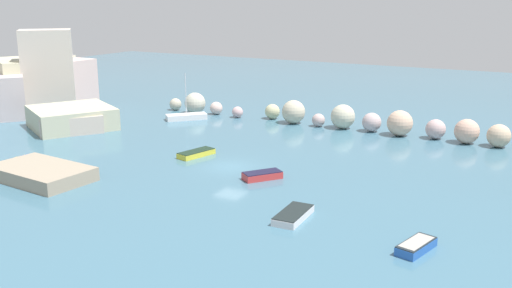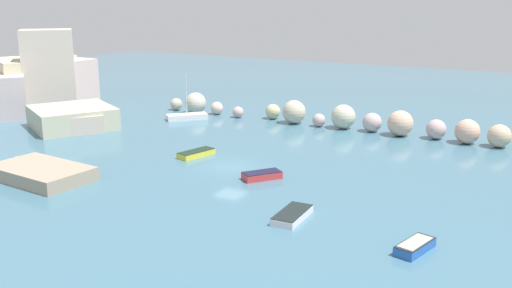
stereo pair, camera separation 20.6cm
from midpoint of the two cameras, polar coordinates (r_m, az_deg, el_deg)
The scene contains 10 objects.
cove_water at distance 49.54m, azimuth -2.69°, elevation -2.29°, with size 160.00×160.00×0.00m, color #437085.
cliff_headland_left at distance 77.55m, azimuth -20.66°, elevation 5.31°, with size 24.55×17.89×10.34m.
rock_breakwater at distance 63.65m, azimuth 9.65°, elevation 2.42°, with size 44.77×3.92×2.71m.
stone_dock at distance 49.14m, azimuth -20.77°, elevation -2.72°, with size 8.19×4.90×1.10m, color tan.
moored_boat_0 at distance 69.01m, azimuth -7.05°, elevation 2.73°, with size 4.45×4.64×5.58m.
moored_boat_1 at distance 38.20m, azimuth 3.58°, elevation -7.08°, with size 1.75×3.76×0.53m.
moored_boat_2 at distance 46.19m, azimuth 0.51°, elevation -3.14°, with size 2.93×3.29×0.61m.
moored_boat_3 at distance 54.11m, azimuth -21.33°, elevation -1.55°, with size 3.70×1.35×0.55m.
moored_boat_4 at distance 53.01m, azimuth -6.09°, elevation -0.94°, with size 2.18×3.85×0.53m.
moored_boat_5 at distance 34.79m, azimuth 15.52°, elevation -9.77°, with size 1.88×3.16×0.59m.
Camera 1 is at (24.70, -40.49, 14.29)m, focal length 40.11 mm.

